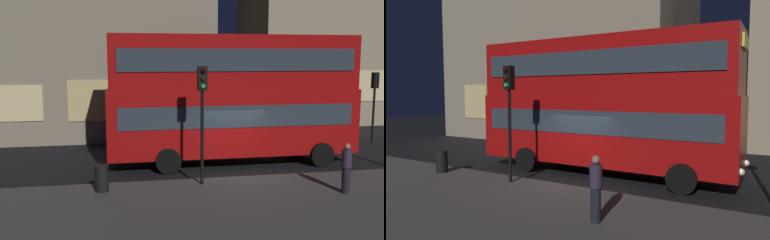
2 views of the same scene
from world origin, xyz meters
The scene contains 7 objects.
ground_plane centered at (0.00, 0.00, 0.00)m, with size 80.00×80.00×0.00m, color black.
sidewalk_slab centered at (0.00, -5.24, 0.06)m, with size 44.00×9.51×0.12m, color #423F3D.
double_decker_bus centered at (0.24, 2.10, 3.08)m, with size 10.85×2.88×5.54m.
traffic_light_near_kerb centered at (-1.77, -1.27, 3.14)m, with size 0.32×0.36×4.21m.
traffic_light_far_side centered at (9.08, 5.31, 2.74)m, with size 0.35×0.38×3.81m.
pedestrian centered at (2.74, -3.15, 1.00)m, with size 0.32×0.32×1.69m.
litter_bin centered at (-5.29, -1.46, 0.57)m, with size 0.46×0.46×0.90m, color black.
Camera 1 is at (-4.97, -16.43, 4.68)m, focal length 41.73 mm.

